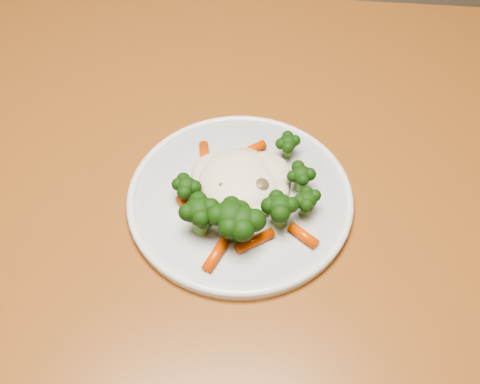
% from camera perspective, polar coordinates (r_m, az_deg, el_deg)
% --- Properties ---
extents(dining_table, '(1.27, 0.96, 0.75)m').
position_cam_1_polar(dining_table, '(0.83, 1.96, -2.85)').
color(dining_table, '#965422').
rests_on(dining_table, ground).
extents(plate, '(0.27, 0.27, 0.01)m').
position_cam_1_polar(plate, '(0.72, -0.00, -0.71)').
color(plate, white).
rests_on(plate, dining_table).
extents(meal, '(0.17, 0.19, 0.05)m').
position_cam_1_polar(meal, '(0.69, -0.05, -0.47)').
color(meal, beige).
rests_on(meal, plate).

